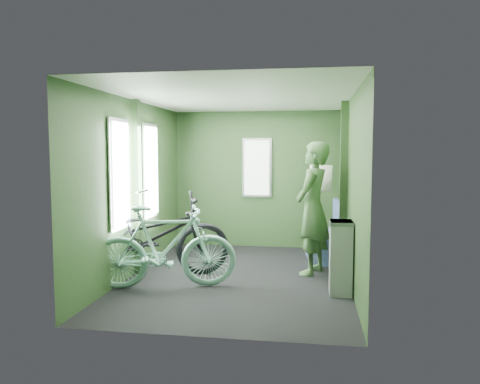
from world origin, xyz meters
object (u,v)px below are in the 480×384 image
object	(u,v)px
bicycle_black	(151,278)
bench_seat	(326,243)
passenger	(313,208)
bicycle_mint	(165,289)
waste_box	(341,257)

from	to	relation	value
bicycle_black	bench_seat	bearing A→B (deg)	-81.00
bench_seat	passenger	bearing A→B (deg)	-111.08
bicycle_mint	bench_seat	xyz separation A→B (m)	(1.92, 1.80, 0.27)
waste_box	bench_seat	distance (m)	1.64
bicycle_black	passenger	distance (m)	2.30
bicycle_black	passenger	xyz separation A→B (m)	(2.06, 0.53, 0.88)
passenger	bench_seat	distance (m)	1.02
passenger	bicycle_black	bearing A→B (deg)	-56.29
bicycle_mint	passenger	distance (m)	2.17
passenger	waste_box	bearing A→B (deg)	40.07
bicycle_mint	bench_seat	bearing A→B (deg)	-62.23
waste_box	bicycle_mint	bearing A→B (deg)	-175.45
waste_box	passenger	bearing A→B (deg)	110.92
bicycle_black	bench_seat	size ratio (longest dim) A/B	2.28
waste_box	bicycle_black	bearing A→B (deg)	172.62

